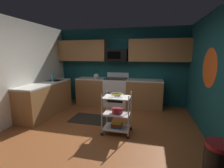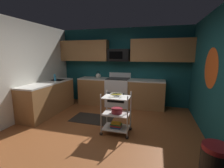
{
  "view_description": "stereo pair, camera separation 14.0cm",
  "coord_description": "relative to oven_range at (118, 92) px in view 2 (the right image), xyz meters",
  "views": [
    {
      "loc": [
        1.03,
        -3.08,
        1.72
      ],
      "look_at": [
        0.18,
        0.45,
        1.05
      ],
      "focal_mm": 25.65,
      "sensor_mm": 36.0,
      "label": 1
    },
    {
      "loc": [
        1.17,
        -3.05,
        1.72
      ],
      "look_at": [
        0.18,
        0.45,
        1.05
      ],
      "focal_mm": 25.65,
      "sensor_mm": 36.0,
      "label": 2
    }
  ],
  "objects": [
    {
      "name": "wall_back",
      "position": [
        0.08,
        0.33,
        0.82
      ],
      "size": [
        4.52,
        0.06,
        2.6
      ],
      "primitive_type": "cube",
      "color": "#14474C",
      "rests_on": "ground"
    },
    {
      "name": "floor_rug",
      "position": [
        -0.39,
        -1.35,
        -0.47
      ],
      "size": [
        1.11,
        0.72,
        0.01
      ],
      "primitive_type": "cube",
      "rotation": [
        0.0,
        0.0,
        -0.02
      ],
      "color": "black",
      "rests_on": "ground"
    },
    {
      "name": "wall_right",
      "position": [
        2.31,
        -2.1,
        0.82
      ],
      "size": [
        0.06,
        4.8,
        2.6
      ],
      "primitive_type": "cube",
      "color": "#14474C",
      "rests_on": "ground"
    },
    {
      "name": "floor",
      "position": [
        0.08,
        -2.1,
        -0.5
      ],
      "size": [
        4.4,
        4.8,
        0.04
      ],
      "primitive_type": "cube",
      "color": "brown",
      "rests_on": "ground"
    },
    {
      "name": "oven_range",
      "position": [
        0.0,
        0.0,
        0.0
      ],
      "size": [
        0.76,
        0.65,
        1.1
      ],
      "color": "white",
      "rests_on": "ground"
    },
    {
      "name": "counter_run",
      "position": [
        -0.69,
        -0.5,
        -0.01
      ],
      "size": [
        3.63,
        2.5,
        0.92
      ],
      "color": "#9E6B3D",
      "rests_on": "ground"
    },
    {
      "name": "mixing_bowl_large",
      "position": [
        0.44,
        -1.93,
        0.04
      ],
      "size": [
        0.25,
        0.25,
        0.11
      ],
      "color": "maroon",
      "rests_on": "rolling_cart"
    },
    {
      "name": "upper_cabinets",
      "position": [
        0.1,
        0.13,
        1.37
      ],
      "size": [
        4.4,
        0.33,
        0.7
      ],
      "color": "#9E6B3D"
    },
    {
      "name": "kettle",
      "position": [
        -0.71,
        -0.0,
        0.52
      ],
      "size": [
        0.21,
        0.18,
        0.26
      ],
      "color": "beige",
      "rests_on": "counter_run"
    },
    {
      "name": "rolling_cart",
      "position": [
        0.43,
        -1.93,
        -0.02
      ],
      "size": [
        0.64,
        0.43,
        0.91
      ],
      "color": "silver",
      "rests_on": "ground"
    },
    {
      "name": "fruit_bowl",
      "position": [
        0.43,
        -1.93,
        0.4
      ],
      "size": [
        0.27,
        0.27,
        0.07
      ],
      "color": "silver",
      "rests_on": "rolling_cart"
    },
    {
      "name": "wall_flower_decal",
      "position": [
        2.28,
        -1.54,
        0.97
      ],
      "size": [
        0.0,
        0.82,
        0.82
      ],
      "primitive_type": "cylinder",
      "rotation": [
        0.0,
        1.57,
        0.0
      ],
      "color": "#E5591E"
    },
    {
      "name": "microwave",
      "position": [
        -0.0,
        0.1,
        1.22
      ],
      "size": [
        0.7,
        0.39,
        0.4
      ],
      "color": "black"
    },
    {
      "name": "book_stack",
      "position": [
        0.43,
        -1.93,
        -0.3
      ],
      "size": [
        0.25,
        0.19,
        0.11
      ],
      "color": "#1E4C8C",
      "rests_on": "rolling_cart"
    },
    {
      "name": "dish_soap_bottle",
      "position": [
        -1.81,
        -0.9,
        0.54
      ],
      "size": [
        0.06,
        0.06,
        0.2
      ],
      "primitive_type": "cylinder",
      "color": "#2D8CBF",
      "rests_on": "counter_run"
    },
    {
      "name": "wall_left",
      "position": [
        -2.15,
        -2.1,
        0.82
      ],
      "size": [
        0.06,
        4.8,
        2.6
      ],
      "primitive_type": "cube",
      "color": "silver",
      "rests_on": "ground"
    }
  ]
}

